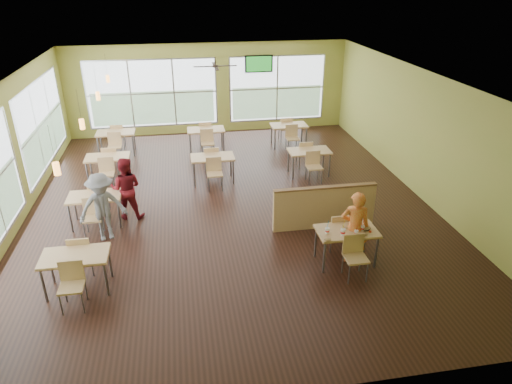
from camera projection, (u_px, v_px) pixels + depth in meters
room at (229, 145)px, 11.07m from camera, size 12.00×12.04×3.20m
window_bays at (127, 119)px, 13.44m from camera, size 9.24×10.24×2.38m
main_table at (347, 235)px, 9.13m from camera, size 1.22×1.52×0.87m
half_wall_divider at (324, 207)px, 10.47m from camera, size 2.40×0.14×1.04m
dining_tables at (185, 159)px, 12.84m from camera, size 6.92×8.72×0.87m
pendant_lights at (90, 109)px, 10.80m from camera, size 0.11×7.31×0.86m
ceiling_fan at (215, 66)px, 13.14m from camera, size 1.25×1.25×0.29m
tv_backwall at (259, 64)px, 16.21m from camera, size 1.00×0.07×0.60m
man_plaid at (355, 228)px, 9.11m from camera, size 0.65×0.51×1.57m
patron_maroon at (126, 188)px, 10.80m from camera, size 0.82×0.68×1.53m
patron_grey at (102, 207)px, 9.90m from camera, size 1.13×0.84×1.57m
cup_blue at (327, 231)px, 8.94m from camera, size 0.09×0.09×0.32m
cup_yellow at (343, 232)px, 8.87m from camera, size 0.10×0.10×0.37m
cup_red_near at (356, 233)px, 8.87m from camera, size 0.08×0.08×0.30m
cup_red_far at (363, 228)px, 9.03m from camera, size 0.08×0.08×0.30m
food_basket at (365, 228)px, 9.10m from camera, size 0.22×0.22×0.05m
ketchup_cup at (370, 232)px, 9.01m from camera, size 0.05×0.05×0.02m
wrapper_left at (328, 239)px, 8.73m from camera, size 0.16×0.15×0.04m
wrapper_mid at (348, 226)px, 9.17m from camera, size 0.25×0.23×0.05m
wrapper_right at (364, 234)px, 8.91m from camera, size 0.16×0.15×0.03m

